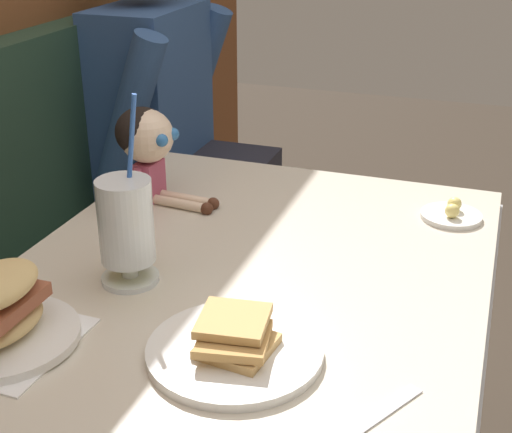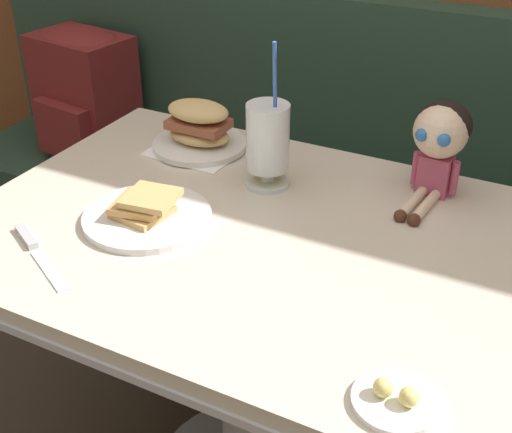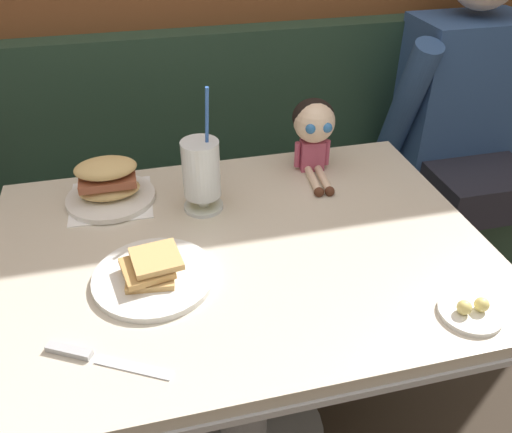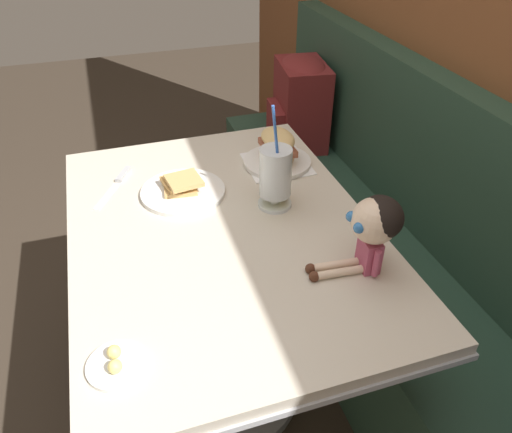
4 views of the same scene
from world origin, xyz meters
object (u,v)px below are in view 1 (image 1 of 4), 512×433
at_px(milkshake_glass, 126,226).
at_px(diner_patron, 164,105).
at_px(toast_plate, 235,346).
at_px(butter_saucer, 452,214).
at_px(seated_doll, 147,141).

xyz_separation_m(milkshake_glass, diner_patron, (0.97, 0.41, -0.10)).
xyz_separation_m(toast_plate, butter_saucer, (0.57, -0.24, -0.01)).
bearing_deg(diner_patron, butter_saucer, -121.10).
bearing_deg(milkshake_glass, butter_saucer, -48.02).
distance_m(milkshake_glass, seated_doll, 0.34).
bearing_deg(toast_plate, milkshake_glass, 59.50).
bearing_deg(toast_plate, butter_saucer, -22.80).
xyz_separation_m(toast_plate, milkshake_glass, (0.14, 0.24, 0.09)).
height_order(milkshake_glass, seated_doll, milkshake_glass).
bearing_deg(toast_plate, diner_patron, 30.30).
height_order(butter_saucer, diner_patron, diner_patron).
relative_size(toast_plate, seated_doll, 1.12).
xyz_separation_m(butter_saucer, diner_patron, (0.54, 0.89, -0.01)).
distance_m(toast_plate, seated_doll, 0.60).
bearing_deg(seated_doll, milkshake_glass, -158.82).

